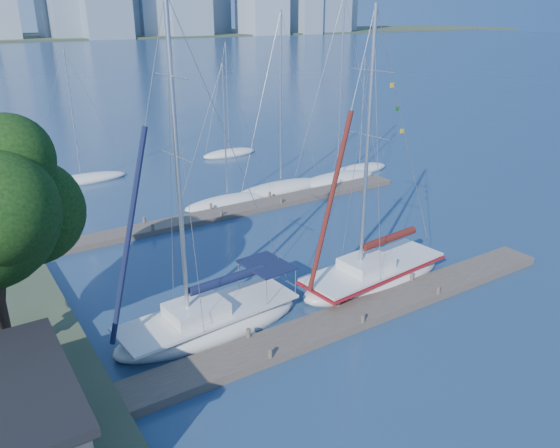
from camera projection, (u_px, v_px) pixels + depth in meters
ground at (350, 321)px, 25.89m from camera, size 700.00×700.00×0.00m
near_dock at (350, 317)px, 25.82m from camera, size 26.00×2.00×0.40m
far_dock at (229, 212)px, 39.34m from camera, size 30.00×1.80×0.36m
sailboat_navy at (209, 309)px, 24.67m from camera, size 9.22×3.65×15.04m
sailboat_maroon at (374, 265)px, 29.08m from camera, size 9.32×3.80×14.70m
bg_boat_2 at (227, 201)px, 41.39m from camera, size 7.28×3.30×10.71m
bg_boat_3 at (281, 188)px, 44.26m from camera, size 8.66×4.10×14.17m
bg_boat_4 at (337, 179)px, 46.76m from camera, size 8.10×4.07×15.39m
bg_boat_5 at (359, 169)px, 49.76m from camera, size 6.18×2.13×10.45m
bg_boat_6 at (81, 180)px, 46.70m from camera, size 7.94×3.99×11.26m
bg_boat_7 at (229, 153)px, 55.34m from camera, size 6.00×2.90×11.30m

